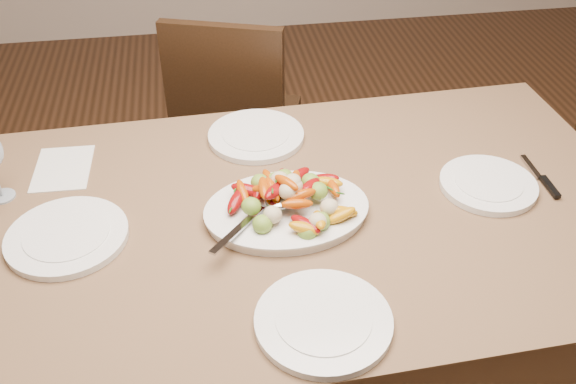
# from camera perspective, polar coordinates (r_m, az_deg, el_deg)

# --- Properties ---
(dining_table) EXTENTS (1.88, 1.11, 0.76)m
(dining_table) POSITION_cam_1_polar(r_m,az_deg,el_deg) (1.88, 0.00, -10.70)
(dining_table) COLOR brown
(dining_table) RESTS_ON ground
(chair_far) EXTENTS (0.53, 0.53, 0.95)m
(chair_far) POSITION_cam_1_polar(r_m,az_deg,el_deg) (2.53, -4.32, 6.34)
(chair_far) COLOR black
(chair_far) RESTS_ON ground
(serving_platter) EXTENTS (0.41, 0.31, 0.02)m
(serving_platter) POSITION_cam_1_polar(r_m,az_deg,el_deg) (1.60, -0.12, -1.82)
(serving_platter) COLOR white
(serving_platter) RESTS_ON dining_table
(roasted_vegetables) EXTENTS (0.34, 0.23, 0.09)m
(roasted_vegetables) POSITION_cam_1_polar(r_m,az_deg,el_deg) (1.56, -0.13, -0.20)
(roasted_vegetables) COLOR #720808
(roasted_vegetables) RESTS_ON serving_platter
(serving_spoon) EXTENTS (0.26, 0.22, 0.03)m
(serving_spoon) POSITION_cam_1_polar(r_m,az_deg,el_deg) (1.54, -2.24, -1.92)
(serving_spoon) COLOR #9EA0A8
(serving_spoon) RESTS_ON serving_platter
(plate_left) EXTENTS (0.29, 0.29, 0.02)m
(plate_left) POSITION_cam_1_polar(r_m,az_deg,el_deg) (1.62, -19.04, -3.77)
(plate_left) COLOR white
(plate_left) RESTS_ON dining_table
(plate_right) EXTENTS (0.25, 0.25, 0.02)m
(plate_right) POSITION_cam_1_polar(r_m,az_deg,el_deg) (1.77, 17.36, 0.62)
(plate_right) COLOR white
(plate_right) RESTS_ON dining_table
(plate_far) EXTENTS (0.28, 0.28, 0.02)m
(plate_far) POSITION_cam_1_polar(r_m,az_deg,el_deg) (1.89, -2.86, 5.00)
(plate_far) COLOR white
(plate_far) RESTS_ON dining_table
(plate_near) EXTENTS (0.29, 0.29, 0.02)m
(plate_near) POSITION_cam_1_polar(r_m,az_deg,el_deg) (1.35, 3.16, -11.41)
(plate_near) COLOR white
(plate_near) RESTS_ON dining_table
(menu_card) EXTENTS (0.16, 0.21, 0.00)m
(menu_card) POSITION_cam_1_polar(r_m,az_deg,el_deg) (1.87, -19.38, 2.00)
(menu_card) COLOR silver
(menu_card) RESTS_ON dining_table
(table_knife) EXTENTS (0.02, 0.20, 0.01)m
(table_knife) POSITION_cam_1_polar(r_m,az_deg,el_deg) (1.85, 21.56, 1.13)
(table_knife) COLOR #9EA0A8
(table_knife) RESTS_ON dining_table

